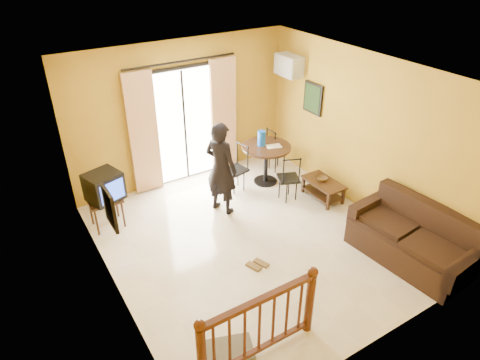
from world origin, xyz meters
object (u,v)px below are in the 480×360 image
coffee_table (323,187)px  sofa (413,240)px  dining_table (266,154)px  standing_person (221,168)px  television (104,186)px

coffee_table → sofa: size_ratio=0.41×
dining_table → coffee_table: size_ratio=1.19×
dining_table → standing_person: bearing=-162.1°
television → coffee_table: 3.97m
sofa → standing_person: standing_person is taller
television → standing_person: size_ratio=0.38×
sofa → dining_table: bearing=95.6°
standing_person → dining_table: bearing=-97.2°
television → coffee_table: bearing=-36.1°
television → dining_table: bearing=-20.8°
television → sofa: 5.01m
sofa → standing_person: bearing=119.0°
television → standing_person: (1.89, -0.60, 0.08)m
dining_table → sofa: 3.19m
television → sofa: (3.73, -3.32, -0.44)m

